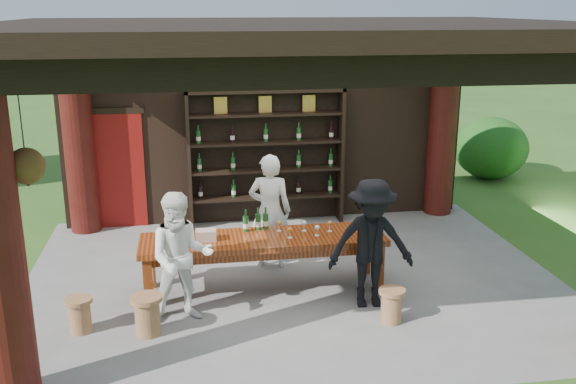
{
  "coord_description": "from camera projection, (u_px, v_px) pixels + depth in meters",
  "views": [
    {
      "loc": [
        -1.37,
        -8.22,
        3.7
      ],
      "look_at": [
        0.0,
        0.4,
        1.15
      ],
      "focal_mm": 40.0,
      "sensor_mm": 36.0,
      "label": 1
    }
  ],
  "objects": [
    {
      "name": "host",
      "position": [
        270.0,
        211.0,
        9.24
      ],
      "size": [
        0.7,
        0.54,
        1.69
      ],
      "primitive_type": "imported",
      "rotation": [
        0.0,
        0.0,
        2.89
      ],
      "color": "silver",
      "rests_on": "ground"
    },
    {
      "name": "tasting_table",
      "position": [
        263.0,
        245.0,
        8.52
      ],
      "size": [
        3.25,
        0.84,
        0.75
      ],
      "rotation": [
        0.0,
        0.0,
        0.0
      ],
      "color": "#56200C",
      "rests_on": "ground"
    },
    {
      "name": "table_glasses",
      "position": [
        304.0,
        228.0,
        8.59
      ],
      "size": [
        0.75,
        0.35,
        0.15
      ],
      "color": "silver",
      "rests_on": "tasting_table"
    },
    {
      "name": "guest_woman",
      "position": [
        181.0,
        258.0,
        7.64
      ],
      "size": [
        0.82,
        0.65,
        1.61
      ],
      "primitive_type": "imported",
      "rotation": [
        0.0,
        0.0,
        0.06
      ],
      "color": "white",
      "rests_on": "ground"
    },
    {
      "name": "guest_man",
      "position": [
        371.0,
        244.0,
        8.01
      ],
      "size": [
        1.11,
        0.69,
        1.66
      ],
      "primitive_type": "imported",
      "rotation": [
        0.0,
        0.0,
        -0.07
      ],
      "color": "black",
      "rests_on": "ground"
    },
    {
      "name": "stool_near_left",
      "position": [
        147.0,
        314.0,
        7.43
      ],
      "size": [
        0.37,
        0.37,
        0.48
      ],
      "rotation": [
        0.0,
        0.0,
        0.14
      ],
      "color": "brown",
      "rests_on": "ground"
    },
    {
      "name": "wine_shelf",
      "position": [
        266.0,
        157.0,
        11.02
      ],
      "size": [
        2.68,
        0.41,
        2.36
      ],
      "color": "black",
      "rests_on": "ground"
    },
    {
      "name": "napkin_basket",
      "position": [
        206.0,
        235.0,
        8.35
      ],
      "size": [
        0.26,
        0.18,
        0.14
      ],
      "primitive_type": "cube",
      "rotation": [
        0.0,
        0.0,
        0.0
      ],
      "color": "#BF6672",
      "rests_on": "tasting_table"
    },
    {
      "name": "pavilion",
      "position": [
        287.0,
        123.0,
        8.85
      ],
      "size": [
        7.5,
        6.0,
        3.6
      ],
      "color": "slate",
      "rests_on": "ground"
    },
    {
      "name": "table_bottles",
      "position": [
        257.0,
        219.0,
        8.71
      ],
      "size": [
        0.36,
        0.14,
        0.31
      ],
      "color": "#194C1E",
      "rests_on": "tasting_table"
    },
    {
      "name": "trees",
      "position": [
        454.0,
        27.0,
        10.33
      ],
      "size": [
        21.77,
        11.27,
        4.8
      ],
      "color": "#3F2819",
      "rests_on": "ground"
    },
    {
      "name": "stool_near_right",
      "position": [
        392.0,
        305.0,
        7.73
      ],
      "size": [
        0.32,
        0.32,
        0.43
      ],
      "rotation": [
        0.0,
        0.0,
        -0.06
      ],
      "color": "brown",
      "rests_on": "ground"
    },
    {
      "name": "stool_far_left",
      "position": [
        80.0,
        314.0,
        7.5
      ],
      "size": [
        0.32,
        0.32,
        0.43
      ],
      "rotation": [
        0.0,
        0.0,
        -0.4
      ],
      "color": "brown",
      "rests_on": "ground"
    },
    {
      "name": "shrubs",
      "position": [
        442.0,
        206.0,
        10.46
      ],
      "size": [
        15.91,
        9.72,
        1.36
      ],
      "color": "#194C14",
      "rests_on": "ground"
    },
    {
      "name": "ground",
      "position": [
        292.0,
        278.0,
        9.04
      ],
      "size": [
        90.0,
        90.0,
        0.0
      ],
      "primitive_type": "plane",
      "color": "#2D5119",
      "rests_on": "ground"
    }
  ]
}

